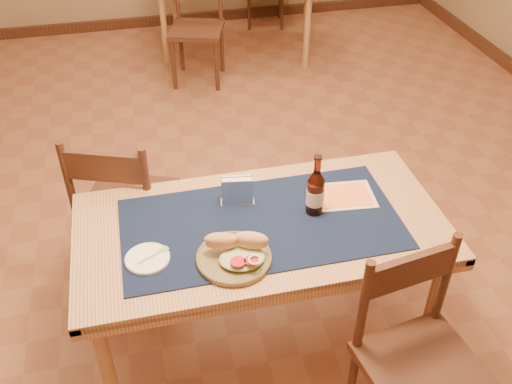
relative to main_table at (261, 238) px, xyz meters
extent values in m
cube|color=brown|center=(0.00, 0.80, -0.68)|extent=(6.00, 7.00, 0.02)
cylinder|color=tan|center=(-0.72, -0.32, -0.31)|extent=(0.06, 0.06, 0.71)
cylinder|color=tan|center=(0.72, -0.32, -0.31)|extent=(0.06, 0.06, 0.71)
cylinder|color=tan|center=(-0.72, 0.32, -0.31)|extent=(0.06, 0.06, 0.71)
cylinder|color=tan|center=(0.72, 0.32, -0.31)|extent=(0.06, 0.06, 0.71)
cube|color=tan|center=(0.00, 0.00, 0.06)|extent=(1.60, 0.80, 0.04)
cube|color=#0E1735|center=(0.00, 0.00, 0.09)|extent=(1.20, 0.60, 0.01)
cube|color=#412317|center=(0.00, 4.27, -0.62)|extent=(6.00, 0.06, 0.10)
cylinder|color=tan|center=(-0.12, 3.32, -0.31)|extent=(0.06, 0.06, 0.71)
cylinder|color=tan|center=(1.14, 2.94, -0.31)|extent=(0.06, 0.06, 0.71)
cylinder|color=tan|center=(0.04, 3.88, -0.31)|extent=(0.06, 0.06, 0.71)
cylinder|color=tan|center=(1.30, 3.50, -0.31)|extent=(0.06, 0.06, 0.71)
cylinder|color=#412317|center=(-0.32, 0.74, -0.43)|extent=(0.04, 0.04, 0.48)
cylinder|color=#412317|center=(-0.68, 0.87, -0.43)|extent=(0.04, 0.04, 0.48)
cylinder|color=#412317|center=(-0.46, 0.38, -0.43)|extent=(0.04, 0.04, 0.48)
cylinder|color=#412317|center=(-0.82, 0.51, -0.43)|extent=(0.04, 0.04, 0.48)
cube|color=#412317|center=(-0.57, 0.63, -0.19)|extent=(0.58, 0.58, 0.04)
cube|color=#412317|center=(-0.64, 0.44, 0.19)|extent=(0.37, 0.17, 0.15)
cylinder|color=#412317|center=(-0.46, 0.37, 0.06)|extent=(0.04, 0.04, 0.49)
cylinder|color=#412317|center=(-0.82, 0.50, 0.06)|extent=(0.04, 0.04, 0.49)
cylinder|color=#412317|center=(0.28, -0.52, -0.43)|extent=(0.04, 0.04, 0.47)
cylinder|color=#412317|center=(0.65, -0.46, -0.43)|extent=(0.04, 0.04, 0.47)
cube|color=#412317|center=(0.49, -0.67, -0.20)|extent=(0.50, 0.50, 0.04)
cube|color=#412317|center=(0.46, -0.48, 0.17)|extent=(0.38, 0.09, 0.15)
cylinder|color=#412317|center=(0.28, -0.51, 0.04)|extent=(0.04, 0.04, 0.48)
cylinder|color=#412317|center=(0.65, -0.45, 0.04)|extent=(0.04, 0.04, 0.48)
cylinder|color=#412317|center=(-0.11, 2.77, -0.43)|extent=(0.04, 0.04, 0.47)
cylinder|color=#412317|center=(0.25, 2.66, -0.43)|extent=(0.04, 0.04, 0.47)
cylinder|color=#412317|center=(0.00, 3.13, -0.43)|extent=(0.04, 0.04, 0.47)
cylinder|color=#412317|center=(0.36, 3.02, -0.43)|extent=(0.04, 0.04, 0.47)
cube|color=#412317|center=(0.13, 2.90, -0.20)|extent=(0.54, 0.54, 0.04)
cylinder|color=#412317|center=(1.15, 3.85, -0.45)|extent=(0.03, 0.03, 0.43)
cylinder|color=#412317|center=(0.81, 3.92, -0.45)|extent=(0.03, 0.03, 0.43)
cylinder|color=olive|center=(-0.16, -0.19, 0.10)|extent=(0.30, 0.30, 0.02)
torus|color=olive|center=(-0.16, -0.19, 0.10)|extent=(0.30, 0.30, 0.01)
ellipsoid|color=#ADC084|center=(-0.13, -0.22, 0.12)|extent=(0.18, 0.15, 0.03)
ellipsoid|color=tan|center=(-0.20, -0.16, 0.17)|extent=(0.14, 0.08, 0.07)
ellipsoid|color=tan|center=(-0.08, -0.18, 0.17)|extent=(0.15, 0.10, 0.08)
cylinder|color=#A91622|center=(-0.16, -0.26, 0.14)|extent=(0.06, 0.06, 0.01)
cylinder|color=#A91622|center=(-0.10, -0.27, 0.14)|extent=(0.06, 0.06, 0.01)
torus|color=silver|center=(-0.09, -0.28, 0.15)|extent=(0.06, 0.06, 0.01)
cylinder|color=white|center=(-0.50, -0.12, 0.09)|extent=(0.18, 0.18, 0.01)
torus|color=white|center=(-0.50, -0.12, 0.10)|extent=(0.18, 0.18, 0.01)
cube|color=#74C16A|center=(-0.49, -0.12, 0.10)|extent=(0.10, 0.06, 0.00)
cube|color=#74C16A|center=(-0.43, -0.08, 0.10)|extent=(0.04, 0.04, 0.00)
cylinder|color=#4C1C0D|center=(0.25, 0.02, 0.17)|extent=(0.08, 0.08, 0.17)
cone|color=#4C1C0D|center=(0.25, 0.02, 0.28)|extent=(0.08, 0.08, 0.05)
cylinder|color=#4C1C0D|center=(0.25, 0.02, 0.34)|extent=(0.03, 0.03, 0.07)
cylinder|color=#4C1C0D|center=(0.25, 0.02, 0.38)|extent=(0.04, 0.04, 0.01)
cylinder|color=beige|center=(0.25, 0.02, 0.17)|extent=(0.08, 0.08, 0.07)
cube|color=silver|center=(-0.07, 0.17, 0.09)|extent=(0.16, 0.08, 0.00)
cube|color=silver|center=(-0.07, 0.14, 0.16)|extent=(0.14, 0.03, 0.13)
cube|color=silver|center=(-0.07, 0.19, 0.16)|extent=(0.14, 0.03, 0.13)
cube|color=white|center=(-0.07, 0.17, 0.15)|extent=(0.14, 0.06, 0.12)
cube|color=#4499DB|center=(-0.07, 0.15, 0.16)|extent=(0.10, 0.02, 0.04)
cube|color=beige|center=(0.41, 0.10, 0.09)|extent=(0.30, 0.23, 0.00)
cube|color=orange|center=(0.41, 0.10, 0.09)|extent=(0.26, 0.19, 0.00)
camera|label=1|loc=(-0.44, -1.81, 1.71)|focal=40.00mm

